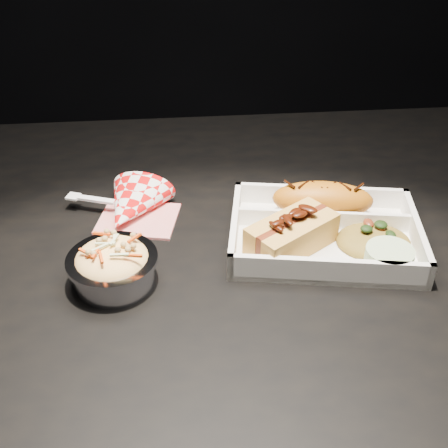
{
  "coord_description": "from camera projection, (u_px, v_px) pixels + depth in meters",
  "views": [
    {
      "loc": [
        -0.03,
        -0.64,
        1.21
      ],
      "look_at": [
        0.02,
        -0.07,
        0.81
      ],
      "focal_mm": 45.0,
      "sensor_mm": 36.0,
      "label": 1
    }
  ],
  "objects": [
    {
      "name": "dining_table",
      "position": [
        207.0,
        283.0,
        0.83
      ],
      "size": [
        1.2,
        0.8,
        0.75
      ],
      "color": "black",
      "rests_on": "ground"
    },
    {
      "name": "food_tray",
      "position": [
        324.0,
        236.0,
        0.76
      ],
      "size": [
        0.28,
        0.22,
        0.04
      ],
      "rotation": [
        0.0,
        0.0,
        -0.17
      ],
      "color": "white",
      "rests_on": "dining_table"
    },
    {
      "name": "fried_pastry",
      "position": [
        323.0,
        200.0,
        0.79
      ],
      "size": [
        0.15,
        0.08,
        0.05
      ],
      "primitive_type": "ellipsoid",
      "rotation": [
        0.0,
        0.0,
        -0.17
      ],
      "color": "#C06A13",
      "rests_on": "food_tray"
    },
    {
      "name": "hotdog",
      "position": [
        292.0,
        232.0,
        0.73
      ],
      "size": [
        0.13,
        0.12,
        0.06
      ],
      "rotation": [
        0.0,
        0.0,
        0.6
      ],
      "color": "gold",
      "rests_on": "food_tray"
    },
    {
      "name": "fried_rice_mound",
      "position": [
        375.0,
        235.0,
        0.74
      ],
      "size": [
        0.11,
        0.1,
        0.03
      ],
      "primitive_type": "ellipsoid",
      "rotation": [
        0.0,
        0.0,
        -0.17
      ],
      "color": "olive",
      "rests_on": "food_tray"
    },
    {
      "name": "cupcake_liner",
      "position": [
        389.0,
        259.0,
        0.7
      ],
      "size": [
        0.06,
        0.06,
        0.03
      ],
      "primitive_type": "cylinder",
      "color": "#B7D39F",
      "rests_on": "food_tray"
    },
    {
      "name": "foil_coleslaw_cup",
      "position": [
        113.0,
        264.0,
        0.68
      ],
      "size": [
        0.11,
        0.11,
        0.07
      ],
      "color": "silver",
      "rests_on": "dining_table"
    },
    {
      "name": "napkin_fork",
      "position": [
        131.0,
        207.0,
        0.81
      ],
      "size": [
        0.17,
        0.14,
        0.1
      ],
      "rotation": [
        0.0,
        0.0,
        -0.35
      ],
      "color": "red",
      "rests_on": "dining_table"
    }
  ]
}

